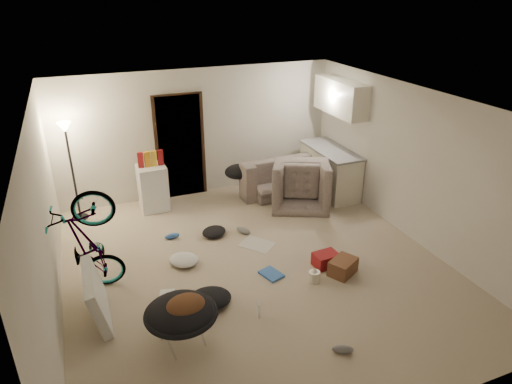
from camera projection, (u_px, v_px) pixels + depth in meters
name	position (u px, v px, depth m)	size (l,w,h in m)	color
floor	(256.00, 266.00, 6.95)	(5.50, 6.00, 0.02)	#B7A68D
ceiling	(256.00, 103.00, 5.91)	(5.50, 6.00, 0.02)	white
wall_back	(199.00, 133.00, 8.97)	(5.50, 0.02, 2.50)	silver
wall_front	(387.00, 327.00, 3.89)	(5.50, 0.02, 2.50)	silver
wall_left	(43.00, 227.00, 5.49)	(0.02, 6.00, 2.50)	silver
wall_right	(414.00, 165.00, 7.37)	(0.02, 6.00, 2.50)	silver
doorway	(180.00, 147.00, 8.90)	(0.85, 0.10, 2.04)	black
door_trim	(180.00, 147.00, 8.87)	(0.97, 0.04, 2.10)	black
floor_lamp	(69.00, 151.00, 7.83)	(0.28, 0.28, 1.81)	black
kitchen_counter	(330.00, 171.00, 9.28)	(0.60, 1.50, 0.88)	silver
counter_top	(331.00, 150.00, 9.09)	(0.64, 1.54, 0.04)	gray
kitchen_uppers	(341.00, 97.00, 8.70)	(0.38, 1.40, 0.65)	silver
sofa	(282.00, 177.00, 9.43)	(1.94, 0.76, 0.57)	#343B34
armchair	(300.00, 185.00, 8.87)	(1.07, 0.94, 0.70)	#343B34
bicycle	(92.00, 265.00, 6.21)	(0.56, 1.61, 0.85)	black
book_asset	(259.00, 318.00, 5.85)	(0.15, 0.20, 0.02)	maroon
mini_fridge	(153.00, 188.00, 8.56)	(0.51, 0.51, 0.86)	white
snack_box_0	(141.00, 160.00, 8.27)	(0.10, 0.07, 0.30)	maroon
snack_box_1	(147.00, 159.00, 8.31)	(0.10, 0.07, 0.30)	orange
snack_box_2	(154.00, 159.00, 8.35)	(0.10, 0.07, 0.30)	yellow
snack_box_3	(160.00, 158.00, 8.39)	(0.10, 0.07, 0.30)	maroon
saucer_chair	(181.00, 319.00, 5.31)	(0.86, 0.86, 0.61)	silver
hoodie	(185.00, 306.00, 5.22)	(0.48, 0.40, 0.22)	#55321D
sofa_drape	(239.00, 172.00, 9.00)	(0.56, 0.46, 0.28)	black
tv_box	(97.00, 296.00, 5.76)	(0.12, 1.00, 0.66)	silver
drink_case_a	(343.00, 267.00, 6.72)	(0.41, 0.30, 0.24)	brown
drink_case_b	(326.00, 260.00, 6.92)	(0.36, 0.27, 0.21)	maroon
juicer	(314.00, 276.00, 6.55)	(0.16, 0.16, 0.24)	white
newspaper	(257.00, 244.00, 7.52)	(0.40, 0.52, 0.01)	beige
book_blue	(271.00, 274.00, 6.72)	(0.25, 0.34, 0.03)	#3364B9
book_white	(167.00, 295.00, 6.27)	(0.20, 0.26, 0.02)	silver
shoe_0	(172.00, 236.00, 7.68)	(0.26, 0.10, 0.09)	#3364B9
shoe_1	(243.00, 230.00, 7.84)	(0.29, 0.12, 0.11)	slate
shoe_3	(343.00, 349.00, 5.30)	(0.25, 0.10, 0.09)	slate
clothes_lump_a	(210.00, 299.00, 6.08)	(0.58, 0.50, 0.19)	black
clothes_lump_b	(214.00, 232.00, 7.77)	(0.43, 0.37, 0.13)	black
clothes_lump_c	(184.00, 260.00, 6.97)	(0.46, 0.40, 0.14)	silver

